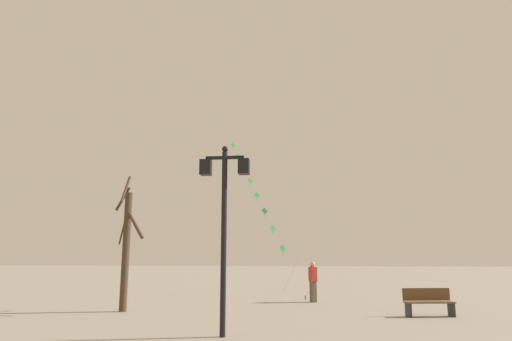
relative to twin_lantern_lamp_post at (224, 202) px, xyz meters
name	(u,v)px	position (x,y,z in m)	size (l,w,h in m)	color
ground_plane	(302,298)	(1.75, 11.03, -3.29)	(160.00, 160.00, 0.00)	gray
twin_lantern_lamp_post	(224,202)	(0.00, 0.00, 0.00)	(1.29, 0.28, 4.75)	black
kite_train	(258,198)	(-0.83, 15.56, 2.15)	(5.35, 10.24, 10.21)	brown
kite_flyer	(313,281)	(2.28, 8.87, -2.39)	(0.41, 0.62, 1.71)	brown
bare_tree	(126,245)	(-4.48, 4.66, -0.95)	(1.50, 1.61, 4.89)	#423323
park_bench	(429,302)	(5.98, 4.51, -2.84)	(1.65, 0.72, 0.89)	brown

